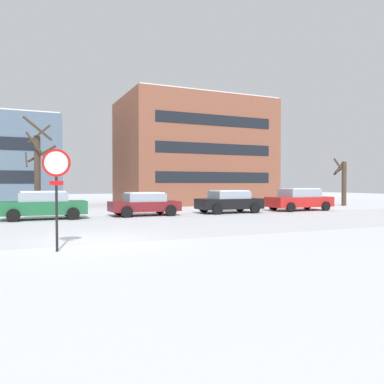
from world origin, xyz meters
The scene contains 10 objects.
ground_plane centered at (0.00, 0.00, 0.00)m, with size 120.00×120.00×0.00m, color white.
road_surface centered at (0.00, 3.39, 0.00)m, with size 80.00×8.77×0.00m.
stop_sign centered at (-1.39, -1.71, 1.97)m, with size 0.74×0.20×2.80m.
parked_car_green centered at (-1.13, 8.65, 0.75)m, with size 4.30×2.02×1.47m.
parked_car_maroon centered at (4.39, 8.82, 0.70)m, with size 3.95×2.14×1.35m.
parked_car_black centered at (9.91, 8.61, 0.74)m, with size 4.10×2.09×1.44m.
parked_car_red centered at (15.44, 8.55, 0.78)m, with size 4.55×2.14×1.54m.
tree_far_mid centered at (22.85, 11.91, 2.08)m, with size 1.44×1.25×4.04m.
tree_far_left centered at (-1.24, 11.58, 2.72)m, with size 1.92×1.97×5.66m.
building_far_right centered at (12.86, 20.56, 4.82)m, with size 13.30×9.03×9.65m.
Camera 1 is at (-2.39, -12.96, 1.85)m, focal length 36.59 mm.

